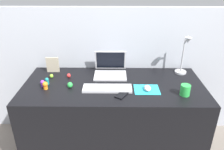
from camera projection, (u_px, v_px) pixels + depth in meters
ground_plane at (113, 148)px, 2.25m from camera, size 6.00×6.00×0.00m
back_wall at (114, 72)px, 2.31m from camera, size 2.78×0.05×1.34m
desk at (113, 118)px, 2.09m from camera, size 1.58×0.70×0.74m
laptop at (110, 68)px, 2.10m from camera, size 0.30×0.26×0.21m
keyboard at (107, 88)px, 1.84m from camera, size 0.41×0.13×0.02m
mousepad at (147, 90)px, 1.84m from camera, size 0.21×0.17×0.00m
mouse at (147, 88)px, 1.82m from camera, size 0.06×0.10×0.03m
cell_phone at (122, 95)px, 1.76m from camera, size 0.12×0.14×0.01m
desk_lamp at (184, 57)px, 2.03m from camera, size 0.11×0.17×0.39m
picture_frame at (53, 65)px, 2.13m from camera, size 0.12×0.02×0.15m
coffee_mug at (185, 90)px, 1.75m from camera, size 0.08×0.08×0.09m
toy_figurine_teal at (47, 81)px, 1.92m from camera, size 0.03×0.03×0.06m
toy_figurine_green at (70, 85)px, 1.86m from camera, size 0.05×0.05×0.05m
toy_figurine_lime at (51, 76)px, 2.04m from camera, size 0.03×0.03×0.04m
toy_figurine_orange at (45, 85)px, 1.84m from camera, size 0.04×0.04×0.07m
toy_figurine_red at (69, 76)px, 2.04m from camera, size 0.04×0.04×0.04m
toy_figurine_purple at (43, 83)px, 1.88m from camera, size 0.04×0.04×0.06m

